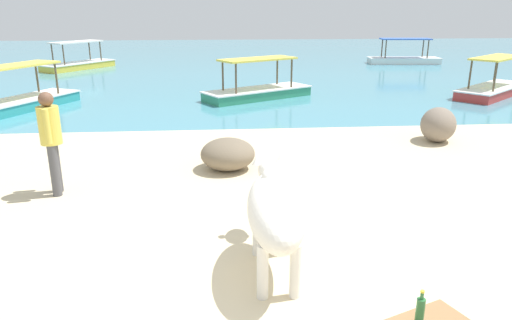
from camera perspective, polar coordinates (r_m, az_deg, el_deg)
sand_beach at (r=5.02m, az=2.84°, el=-16.52°), size 18.00×14.00×0.04m
water_surface at (r=26.26m, az=-3.40°, el=11.71°), size 60.00×36.00×0.03m
cow at (r=5.10m, az=2.30°, el=-5.91°), size 0.64×2.03×1.15m
bottle at (r=4.06m, az=19.17°, el=-16.73°), size 0.07×0.07×0.30m
person_standing at (r=7.88m, az=-23.49°, el=2.70°), size 0.32×0.50×1.62m
shore_rock_large at (r=8.57m, az=-3.42°, el=0.72°), size 1.00×0.99×0.57m
shore_rock_medium at (r=11.08m, az=21.10°, el=4.00°), size 1.11×1.20×0.75m
boat_white at (r=26.44m, az=17.37°, el=11.62°), size 3.76×1.46×1.29m
boat_yellow at (r=24.58m, az=-20.61°, el=10.87°), size 3.04×3.68×1.29m
boat_teal at (r=15.36m, az=-26.50°, el=6.47°), size 2.66×3.80×1.29m
boat_green at (r=15.50m, az=0.22°, el=8.44°), size 3.75×2.85×1.29m
boat_red at (r=17.82m, az=26.66°, el=7.81°), size 3.56×3.24×1.29m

